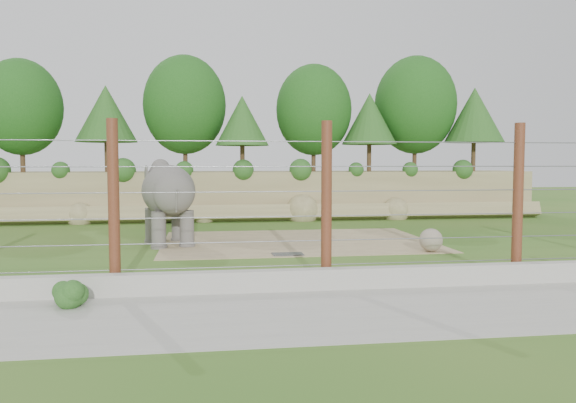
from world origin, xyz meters
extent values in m
plane|color=#32691E|center=(0.00, 0.00, 0.00)|extent=(90.00, 90.00, 0.00)
cube|color=olive|center=(0.00, 13.00, 1.25)|extent=(30.00, 4.00, 2.50)
cube|color=olive|center=(0.00, 10.70, 0.35)|extent=(30.00, 1.37, 1.07)
cylinder|color=#3F2B19|center=(-12.00, 12.00, 3.38)|extent=(0.24, 0.24, 1.75)
sphere|color=#144412|center=(-12.00, 12.00, 5.75)|extent=(4.00, 4.00, 4.00)
cylinder|color=#3F2B19|center=(-8.00, 12.50, 3.29)|extent=(0.24, 0.24, 1.58)
sphere|color=#144412|center=(-8.00, 12.50, 5.42)|extent=(3.60, 3.60, 3.60)
cylinder|color=#3F2B19|center=(-4.00, 13.00, 3.46)|extent=(0.24, 0.24, 1.92)
sphere|color=#144412|center=(-4.00, 13.00, 6.07)|extent=(4.40, 4.40, 4.40)
cylinder|color=#3F2B19|center=(-1.00, 11.80, 3.20)|extent=(0.24, 0.24, 1.40)
sphere|color=#144412|center=(-1.00, 11.80, 5.10)|extent=(3.20, 3.20, 3.20)
cylinder|color=#3F2B19|center=(3.00, 12.80, 3.41)|extent=(0.24, 0.24, 1.82)
sphere|color=#144412|center=(3.00, 12.80, 5.88)|extent=(4.16, 4.16, 4.16)
cylinder|color=#3F2B19|center=(6.00, 12.20, 3.25)|extent=(0.24, 0.24, 1.50)
sphere|color=#144412|center=(6.00, 12.20, 5.29)|extent=(3.44, 3.44, 3.44)
cylinder|color=#3F2B19|center=(9.00, 13.20, 3.51)|extent=(0.24, 0.24, 2.03)
sphere|color=#144412|center=(9.00, 13.20, 6.27)|extent=(4.64, 4.64, 4.64)
cylinder|color=#3F2B19|center=(12.00, 12.00, 3.32)|extent=(0.24, 0.24, 1.64)
sphere|color=#144412|center=(12.00, 12.00, 5.55)|extent=(3.76, 3.76, 3.76)
cube|color=#988460|center=(0.50, 3.00, 0.01)|extent=(10.00, 7.00, 0.02)
cube|color=#262628|center=(-0.30, 0.00, 0.04)|extent=(1.00, 0.60, 0.03)
sphere|color=gray|center=(4.52, -0.11, 0.41)|extent=(0.78, 0.78, 0.78)
cube|color=#ABA99F|center=(0.00, -5.00, 0.25)|extent=(26.00, 0.35, 0.50)
cube|color=#ABA99F|center=(0.00, -7.00, 0.01)|extent=(26.00, 4.00, 0.01)
cylinder|color=#4F2012|center=(-5.00, -4.50, 2.00)|extent=(0.26, 0.26, 4.00)
cylinder|color=#4F2012|center=(0.00, -4.50, 2.00)|extent=(0.26, 0.26, 4.00)
cylinder|color=#4F2012|center=(5.00, -4.50, 2.00)|extent=(0.26, 0.26, 4.00)
cylinder|color=gray|center=(0.00, -4.50, 0.50)|extent=(20.00, 0.02, 0.02)
cylinder|color=gray|center=(0.00, -4.50, 1.10)|extent=(20.00, 0.02, 0.02)
cylinder|color=gray|center=(0.00, -4.50, 1.70)|extent=(20.00, 0.02, 0.02)
cylinder|color=gray|center=(0.00, -4.50, 2.30)|extent=(20.00, 0.02, 0.02)
cylinder|color=gray|center=(0.00, -4.50, 2.90)|extent=(20.00, 0.02, 0.02)
cylinder|color=gray|center=(0.00, -4.50, 3.50)|extent=(20.00, 0.02, 0.02)
sphere|color=#26591D|center=(-5.73, -5.80, 0.32)|extent=(0.62, 0.62, 0.62)
camera|label=1|loc=(-2.88, -17.80, 3.00)|focal=35.00mm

